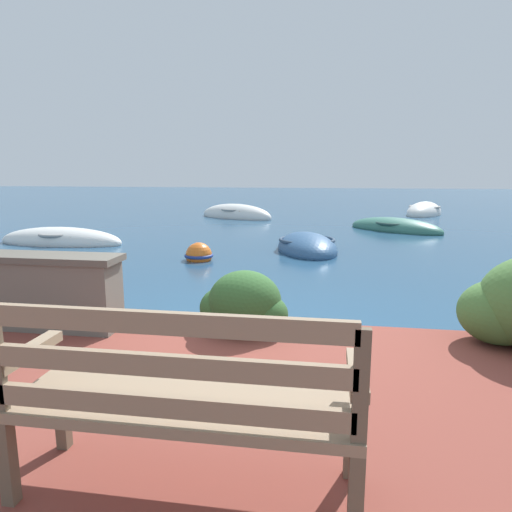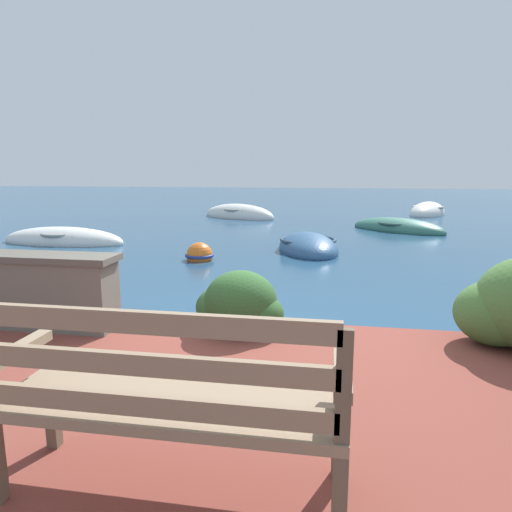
# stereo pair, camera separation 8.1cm
# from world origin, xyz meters

# --- Properties ---
(ground_plane) EXTENTS (80.00, 80.00, 0.00)m
(ground_plane) POSITION_xyz_m (0.00, 0.00, 0.00)
(ground_plane) COLOR navy
(park_bench) EXTENTS (1.57, 0.48, 0.93)m
(park_bench) POSITION_xyz_m (0.06, -2.50, 0.71)
(park_bench) COLOR brown
(park_bench) RESTS_ON patio_terrace
(stone_wall) EXTENTS (1.70, 0.39, 0.70)m
(stone_wall) POSITION_xyz_m (-2.03, -0.51, 0.57)
(stone_wall) COLOR #666056
(stone_wall) RESTS_ON patio_terrace
(hedge_clump_left) EXTENTS (0.84, 0.60, 0.57)m
(hedge_clump_left) POSITION_xyz_m (-0.07, -0.32, 0.47)
(hedge_clump_left) COLOR #2D5628
(hedge_clump_left) RESTS_ON patio_terrace
(rowboat_nearest) EXTENTS (1.72, 2.44, 0.66)m
(rowboat_nearest) POSITION_xyz_m (0.25, 5.29, 0.06)
(rowboat_nearest) COLOR #2D517A
(rowboat_nearest) RESTS_ON ground_plane
(rowboat_mid) EXTENTS (3.02, 1.04, 0.67)m
(rowboat_mid) POSITION_xyz_m (-5.43, 5.35, 0.06)
(rowboat_mid) COLOR silver
(rowboat_mid) RESTS_ON ground_plane
(rowboat_far) EXTENTS (2.91, 2.64, 0.63)m
(rowboat_far) POSITION_xyz_m (2.57, 9.02, 0.05)
(rowboat_far) COLOR #336B5B
(rowboat_far) RESTS_ON ground_plane
(rowboat_outer) EXTENTS (3.13, 2.28, 0.86)m
(rowboat_outer) POSITION_xyz_m (-2.58, 11.74, 0.07)
(rowboat_outer) COLOR silver
(rowboat_outer) RESTS_ON ground_plane
(rowboat_distant) EXTENTS (2.10, 2.90, 0.87)m
(rowboat_distant) POSITION_xyz_m (4.31, 13.94, 0.07)
(rowboat_distant) COLOR silver
(rowboat_distant) RESTS_ON ground_plane
(mooring_buoy) EXTENTS (0.55, 0.55, 0.50)m
(mooring_buoy) POSITION_xyz_m (-1.73, 3.95, 0.09)
(mooring_buoy) COLOR orange
(mooring_buoy) RESTS_ON ground_plane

